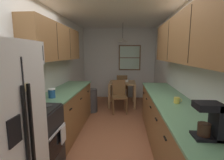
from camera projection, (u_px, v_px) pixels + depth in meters
name	position (u px, v px, depth m)	size (l,w,h in m)	color
ground_plane	(114.00, 127.00, 3.75)	(12.00, 12.00, 0.00)	#995B3D
wall_left	(53.00, 70.00, 3.65)	(0.10, 9.00, 2.55)	silver
wall_right	(179.00, 71.00, 3.44)	(0.10, 9.00, 2.55)	silver
wall_back	(119.00, 63.00, 6.15)	(4.40, 0.10, 2.55)	silver
ceiling_slab	(114.00, 6.00, 3.34)	(4.40, 9.00, 0.08)	white
stove_range	(34.00, 141.00, 2.24)	(0.66, 0.64, 1.10)	black
microwave_over_range	(18.00, 53.00, 2.07)	(0.39, 0.61, 0.32)	silver
counter_left	(67.00, 109.00, 3.57)	(0.64, 2.04, 0.90)	olive
upper_cabinets_left	(57.00, 43.00, 3.31)	(0.33, 2.12, 0.69)	olive
counter_right	(172.00, 128.00, 2.69)	(0.64, 3.32, 0.90)	olive
upper_cabinets_right	(188.00, 38.00, 2.41)	(0.33, 3.00, 0.73)	olive
dining_table	(122.00, 86.00, 5.24)	(0.81, 0.82, 0.75)	#A87F51
dining_chair_near	(119.00, 95.00, 4.66)	(0.45, 0.45, 0.90)	brown
dining_chair_far	(122.00, 86.00, 5.87)	(0.41, 0.41, 0.90)	brown
pendant_light	(123.00, 40.00, 5.02)	(0.30, 0.30, 0.56)	black
back_window	(130.00, 58.00, 6.02)	(0.79, 0.05, 0.90)	brown
trash_bin	(92.00, 101.00, 4.69)	(0.32, 0.32, 0.65)	#3F3F42
storage_canister	(52.00, 93.00, 2.80)	(0.12, 0.12, 0.16)	#265999
dish_towel	(63.00, 134.00, 2.37)	(0.02, 0.16, 0.24)	white
coffee_maker	(211.00, 120.00, 1.45)	(0.22, 0.18, 0.32)	black
mug_by_coffeemaker	(177.00, 100.00, 2.50)	(0.12, 0.09, 0.09)	#E5CC4C
table_serving_bowl	(126.00, 81.00, 5.27)	(0.18, 0.18, 0.06)	silver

